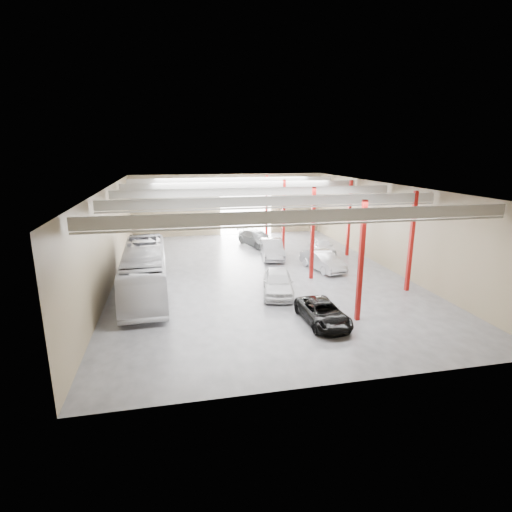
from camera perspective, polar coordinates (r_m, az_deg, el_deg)
name	(u,v)px	position (r m, az deg, el deg)	size (l,w,h in m)	color
depot_shell	(258,211)	(31.44, 0.29, 6.41)	(22.12, 32.12, 7.06)	#4E4E53
coach_bus	(145,271)	(28.22, -15.61, -2.05)	(2.77, 11.83, 3.29)	silver
black_sedan	(323,313)	(23.24, 9.54, -7.99)	(2.12, 4.60, 1.28)	black
car_row_a	(278,282)	(27.41, 3.15, -3.75)	(2.01, 5.01, 1.71)	silver
car_row_b	(272,249)	(36.56, 2.30, 1.02)	(1.82, 5.22, 1.72)	#A3A2A7
car_row_c	(257,238)	(41.45, 0.12, 2.57)	(2.18, 5.37, 1.56)	slate
car_right_near	(323,261)	(33.37, 9.51, -0.65)	(1.67, 4.80, 1.58)	#B9B9BE
car_right_far	(322,246)	(38.78, 9.48, 1.43)	(1.72, 4.28, 1.46)	silver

